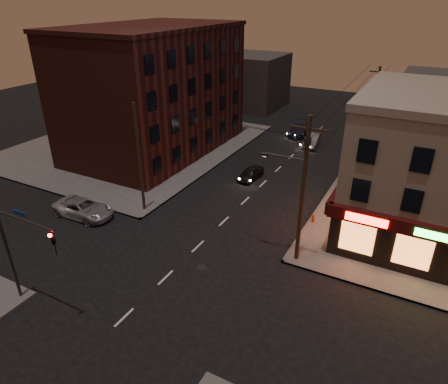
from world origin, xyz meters
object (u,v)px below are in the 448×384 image
Objects in this scene: suv_cross at (83,208)px; sedan_near at (251,173)px; sedan_mid at (312,140)px; fire_hydrant at (313,218)px; sedan_far at (299,129)px.

suv_cross is 15.85m from sedan_near.
sedan_mid is at bearing 84.15° from sedan_near.
fire_hydrant is at bearing -78.89° from sedan_mid.
sedan_near is at bearing 145.83° from fire_hydrant.
sedan_far is (-0.24, 15.52, 0.13)m from sedan_near.
sedan_near is 12.43m from sedan_mid.
sedan_mid is 5.98× the size of fire_hydrant.
fire_hydrant is (16.94, 7.66, -0.18)m from suv_cross.
fire_hydrant is at bearing -28.41° from sedan_near.
fire_hydrant is (7.93, -5.38, -0.06)m from sedan_near.
sedan_near is at bearing -95.05° from sedan_far.
suv_cross reaches higher than sedan_mid.
suv_cross is 7.25× the size of fire_hydrant.
sedan_mid is (2.50, 12.17, 0.10)m from sedan_near.
suv_cross is 1.03× the size of sedan_far.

